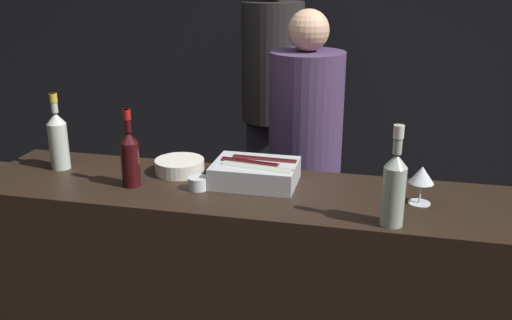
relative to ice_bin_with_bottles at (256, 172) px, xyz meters
name	(u,v)px	position (x,y,z in m)	size (l,w,h in m)	color
wall_back_chalkboard	(327,23)	(0.01, 2.46, 0.37)	(6.40, 0.06, 2.80)	black
bar_counter	(255,294)	(0.01, -0.07, -0.54)	(2.37, 0.55, 0.98)	black
ice_bin_with_bottles	(256,172)	(0.00, 0.00, 0.00)	(0.35, 0.26, 0.10)	#B7BABF
bowl_white	(180,166)	(-0.36, 0.05, -0.02)	(0.22, 0.22, 0.06)	silver
wine_glass	(422,176)	(0.66, -0.06, 0.06)	(0.10, 0.10, 0.15)	silver
candle_votive	(198,183)	(-0.22, -0.11, -0.03)	(0.08, 0.08, 0.05)	silver
rose_wine_bottle	(58,138)	(-0.90, -0.01, 0.09)	(0.08, 0.08, 0.34)	#B2B7AD
red_wine_bottle_tall	(130,156)	(-0.50, -0.14, 0.08)	(0.08, 0.08, 0.33)	black
white_wine_bottle	(394,186)	(0.55, -0.28, 0.10)	(0.08, 0.08, 0.36)	#9EA899
person_in_hoodie	(305,151)	(0.11, 0.70, -0.12)	(0.39, 0.39, 1.64)	black
person_blond_tee	(272,95)	(-0.23, 1.50, -0.01)	(0.40, 0.40, 1.83)	black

